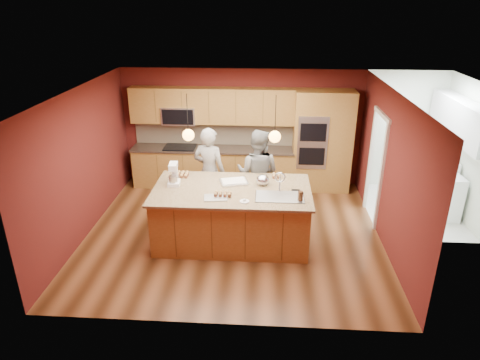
# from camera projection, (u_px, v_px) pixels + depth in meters

# --- Properties ---
(floor) EXTENTS (5.50, 5.50, 0.00)m
(floor) POSITION_uv_depth(u_px,v_px,m) (233.00, 232.00, 8.18)
(floor) COLOR #422410
(floor) RESTS_ON ground
(ceiling) EXTENTS (5.50, 5.50, 0.00)m
(ceiling) POSITION_uv_depth(u_px,v_px,m) (232.00, 91.00, 7.12)
(ceiling) COLOR white
(ceiling) RESTS_ON ground
(wall_back) EXTENTS (5.50, 0.00, 5.50)m
(wall_back) POSITION_uv_depth(u_px,v_px,m) (241.00, 128.00, 9.94)
(wall_back) COLOR #551816
(wall_back) RESTS_ON ground
(wall_front) EXTENTS (5.50, 0.00, 5.50)m
(wall_front) POSITION_uv_depth(u_px,v_px,m) (217.00, 239.00, 5.35)
(wall_front) COLOR #551816
(wall_front) RESTS_ON ground
(wall_left) EXTENTS (0.00, 5.00, 5.00)m
(wall_left) POSITION_uv_depth(u_px,v_px,m) (83.00, 163.00, 7.81)
(wall_left) COLOR #551816
(wall_left) RESTS_ON ground
(wall_right) EXTENTS (0.00, 5.00, 5.00)m
(wall_right) POSITION_uv_depth(u_px,v_px,m) (389.00, 170.00, 7.48)
(wall_right) COLOR #551816
(wall_right) RESTS_ON ground
(cabinet_run) EXTENTS (3.74, 0.64, 2.30)m
(cabinet_run) POSITION_uv_depth(u_px,v_px,m) (211.00, 145.00, 9.89)
(cabinet_run) COLOR olive
(cabinet_run) RESTS_ON floor
(oven_column) EXTENTS (1.30, 0.62, 2.30)m
(oven_column) POSITION_uv_depth(u_px,v_px,m) (322.00, 141.00, 9.63)
(oven_column) COLOR olive
(oven_column) RESTS_ON floor
(doorway_trim) EXTENTS (0.08, 1.11, 2.20)m
(doorway_trim) POSITION_uv_depth(u_px,v_px,m) (375.00, 169.00, 8.34)
(doorway_trim) COLOR silver
(doorway_trim) RESTS_ON wall_right
(laundry_room) EXTENTS (2.60, 2.70, 2.70)m
(laundry_room) POSITION_uv_depth(u_px,v_px,m) (462.00, 120.00, 8.25)
(laundry_room) COLOR silver
(laundry_room) RESTS_ON ground
(pendant_left) EXTENTS (0.20, 0.20, 0.80)m
(pendant_left) POSITION_uv_depth(u_px,v_px,m) (188.00, 135.00, 7.21)
(pendant_left) COLOR black
(pendant_left) RESTS_ON ceiling
(pendant_right) EXTENTS (0.20, 0.20, 0.80)m
(pendant_right) POSITION_uv_depth(u_px,v_px,m) (275.00, 136.00, 7.12)
(pendant_right) COLOR black
(pendant_right) RESTS_ON ceiling
(island) EXTENTS (2.79, 1.55, 1.40)m
(island) POSITION_uv_depth(u_px,v_px,m) (233.00, 214.00, 7.74)
(island) COLOR olive
(island) RESTS_ON floor
(person_left) EXTENTS (0.77, 0.62, 1.84)m
(person_left) POSITION_uv_depth(u_px,v_px,m) (210.00, 172.00, 8.56)
(person_left) COLOR black
(person_left) RESTS_ON floor
(person_right) EXTENTS (1.03, 0.89, 1.81)m
(person_right) POSITION_uv_depth(u_px,v_px,m) (258.00, 174.00, 8.51)
(person_right) COLOR slate
(person_right) RESTS_ON floor
(stand_mixer) EXTENTS (0.23, 0.31, 0.40)m
(stand_mixer) POSITION_uv_depth(u_px,v_px,m) (174.00, 175.00, 7.67)
(stand_mixer) COLOR white
(stand_mixer) RESTS_ON island
(sheet_cake) EXTENTS (0.57, 0.48, 0.05)m
(sheet_cake) POSITION_uv_depth(u_px,v_px,m) (234.00, 182.00, 7.78)
(sheet_cake) COLOR white
(sheet_cake) RESTS_ON island
(cooling_rack) EXTENTS (0.42, 0.33, 0.02)m
(cooling_rack) POSITION_uv_depth(u_px,v_px,m) (216.00, 198.00, 7.19)
(cooling_rack) COLOR #B8BCC1
(cooling_rack) RESTS_ON island
(mixing_bowl) EXTENTS (0.23, 0.23, 0.20)m
(mixing_bowl) POSITION_uv_depth(u_px,v_px,m) (263.00, 180.00, 7.68)
(mixing_bowl) COLOR silver
(mixing_bowl) RESTS_ON island
(plate) EXTENTS (0.16, 0.16, 0.01)m
(plate) POSITION_uv_depth(u_px,v_px,m) (244.00, 201.00, 7.06)
(plate) COLOR silver
(plate) RESTS_ON island
(tumbler) EXTENTS (0.08, 0.08, 0.17)m
(tumbler) POSITION_uv_depth(u_px,v_px,m) (300.00, 196.00, 7.07)
(tumbler) COLOR #3B2414
(tumbler) RESTS_ON island
(phone) EXTENTS (0.15, 0.09, 0.01)m
(phone) POSITION_uv_depth(u_px,v_px,m) (296.00, 190.00, 7.48)
(phone) COLOR black
(phone) RESTS_ON island
(cupcakes_left) EXTENTS (0.25, 0.25, 0.08)m
(cupcakes_left) POSITION_uv_depth(u_px,v_px,m) (182.00, 174.00, 8.07)
(cupcakes_left) COLOR tan
(cupcakes_left) RESTS_ON island
(cupcakes_rack) EXTENTS (0.30, 0.15, 0.07)m
(cupcakes_rack) POSITION_uv_depth(u_px,v_px,m) (223.00, 194.00, 7.23)
(cupcakes_rack) COLOR tan
(cupcakes_rack) RESTS_ON island
(cupcakes_right) EXTENTS (0.17, 0.17, 0.08)m
(cupcakes_right) POSITION_uv_depth(u_px,v_px,m) (276.00, 176.00, 8.01)
(cupcakes_right) COLOR tan
(cupcakes_right) RESTS_ON island
(washer) EXTENTS (0.59, 0.61, 0.90)m
(washer) POSITION_uv_depth(u_px,v_px,m) (444.00, 197.00, 8.58)
(washer) COLOR white
(washer) RESTS_ON floor
(dryer) EXTENTS (0.70, 0.72, 1.04)m
(dryer) POSITION_uv_depth(u_px,v_px,m) (436.00, 182.00, 9.08)
(dryer) COLOR white
(dryer) RESTS_ON floor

